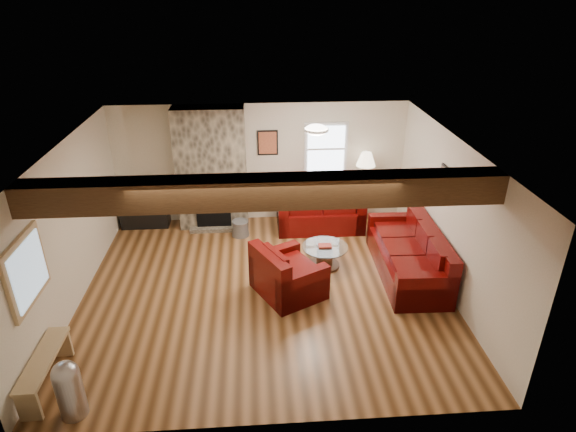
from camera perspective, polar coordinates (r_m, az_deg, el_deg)
name	(u,v)px	position (r m, az deg, el deg)	size (l,w,h in m)	color
room	(264,223)	(7.54, -2.81, -0.79)	(8.00, 8.00, 8.00)	#533115
oak_beam	(265,192)	(5.96, -2.69, 2.90)	(6.00, 0.36, 0.38)	#361F10
chimney_breast	(212,170)	(9.88, -9.04, 5.38)	(1.40, 0.67, 2.50)	#38332B
back_window	(326,149)	(10.04, 4.52, 7.97)	(0.90, 0.08, 1.10)	white
hatch_window	(27,271)	(6.76, -28.56, -5.72)	(0.08, 1.00, 0.90)	tan
ceiling_dome	(316,131)	(8.01, 3.37, 9.98)	(0.40, 0.40, 0.18)	white
artwork_back	(268,143)	(9.89, -2.43, 8.66)	(0.42, 0.06, 0.52)	black
artwork_right	(446,181)	(8.20, 18.25, 3.98)	(0.06, 0.55, 0.42)	black
sofa_three	(408,251)	(8.60, 14.04, -4.09)	(2.29, 0.96, 0.89)	#410604
loveseat	(320,206)	(9.97, 3.80, 1.17)	(1.76, 1.01, 0.93)	#410604
armchair_red	(289,270)	(7.87, 0.06, -6.43)	(1.05, 0.92, 0.85)	#410604
coffee_table	(325,256)	(8.71, 4.36, -4.76)	(0.82, 0.82, 0.43)	#492A17
tv_cabinet	(145,215)	(10.52, -16.54, 0.10)	(0.97, 0.39, 0.48)	black
television	(142,195)	(10.33, -16.87, 2.42)	(0.77, 0.10, 0.45)	black
floor_lamp	(366,163)	(9.99, 9.22, 6.20)	(0.40, 0.40, 1.54)	tan
pine_bench	(46,372)	(7.06, -26.74, -16.14)	(0.28, 1.19, 0.45)	tan
pedal_bin	(69,389)	(6.45, -24.51, -18.17)	(0.31, 0.31, 0.78)	#A6A5AA
coal_bucket	(240,228)	(9.77, -5.66, -1.42)	(0.35, 0.35, 0.33)	gray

